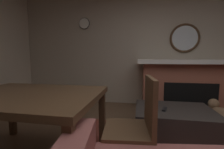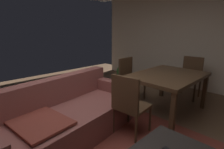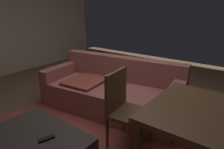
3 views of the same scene
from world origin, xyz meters
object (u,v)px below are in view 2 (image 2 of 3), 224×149
(dining_table, at_px, (168,78))
(couch, at_px, (65,117))
(dining_chair_east, at_px, (190,75))
(potted_plant, at_px, (122,72))
(dining_chair_north, at_px, (129,76))
(dining_chair_west, at_px, (129,102))

(dining_table, bearing_deg, couch, 160.35)
(dining_table, distance_m, dining_chair_east, 1.12)
(potted_plant, bearing_deg, couch, -155.07)
(dining_chair_north, bearing_deg, dining_chair_east, -39.10)
(dining_table, distance_m, dining_chair_north, 0.93)
(dining_chair_east, relative_size, potted_plant, 1.73)
(dining_chair_north, bearing_deg, dining_chair_west, -140.26)
(potted_plant, bearing_deg, dining_chair_west, -135.96)
(dining_chair_north, xyz_separation_m, dining_chair_east, (1.12, -0.91, 0.00))
(dining_chair_east, bearing_deg, dining_table, -179.61)
(dining_chair_west, bearing_deg, dining_table, 0.47)
(dining_table, bearing_deg, dining_chair_west, -179.53)
(couch, height_order, dining_table, couch)
(dining_chair_west, bearing_deg, couch, 135.86)
(dining_table, bearing_deg, dining_chair_north, 90.15)
(dining_chair_east, distance_m, dining_chair_west, 2.23)
(couch, xyz_separation_m, potted_plant, (2.56, 1.19, 0.03))
(potted_plant, bearing_deg, dining_table, -113.19)
(couch, xyz_separation_m, dining_chair_east, (2.89, -0.63, 0.23))
(dining_chair_east, bearing_deg, dining_chair_north, 140.90)
(couch, bearing_deg, dining_chair_east, -12.23)
(couch, relative_size, potted_plant, 4.33)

